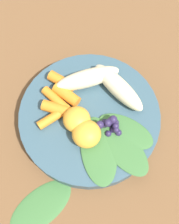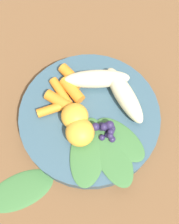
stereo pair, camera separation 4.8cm
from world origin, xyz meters
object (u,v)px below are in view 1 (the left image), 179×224
object	(u,v)px
banana_peeled_right	(118,87)
kale_leaf_stray	(41,206)
banana_peeled_left	(88,78)
orange_segment_near	(86,134)
bowl	(90,117)

from	to	relation	value
banana_peeled_right	kale_leaf_stray	distance (m)	0.23
banana_peeled_left	banana_peeled_right	bearing A→B (deg)	144.38
banana_peeled_right	orange_segment_near	world-z (taller)	orange_segment_near
orange_segment_near	kale_leaf_stray	size ratio (longest dim) A/B	0.41
banana_peeled_left	kale_leaf_stray	size ratio (longest dim) A/B	1.01
kale_leaf_stray	banana_peeled_right	bearing A→B (deg)	-163.09
bowl	banana_peeled_right	bearing A→B (deg)	-160.23
bowl	banana_peeled_right	world-z (taller)	banana_peeled_right
bowl	banana_peeled_right	distance (m)	0.07
bowl	kale_leaf_stray	distance (m)	0.17
banana_peeled_left	orange_segment_near	world-z (taller)	orange_segment_near
banana_peeled_right	orange_segment_near	xyz separation A→B (m)	(0.08, 0.06, 0.00)
bowl	banana_peeled_left	world-z (taller)	banana_peeled_left
bowl	kale_leaf_stray	bearing A→B (deg)	40.63
orange_segment_near	kale_leaf_stray	world-z (taller)	orange_segment_near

